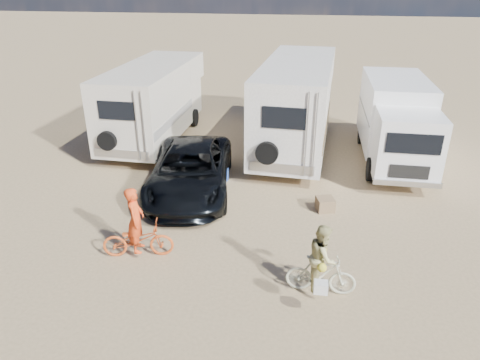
% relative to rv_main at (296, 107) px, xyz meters
% --- Properties ---
extents(ground, '(140.00, 140.00, 0.00)m').
position_rel_rv_main_xyz_m(ground, '(-0.50, -7.25, -1.74)').
color(ground, tan).
rests_on(ground, ground).
extents(rv_main, '(3.03, 7.91, 3.48)m').
position_rel_rv_main_xyz_m(rv_main, '(0.00, 0.00, 0.00)').
color(rv_main, silver).
rests_on(rv_main, ground).
extents(rv_left, '(2.61, 7.01, 3.14)m').
position_rel_rv_main_xyz_m(rv_left, '(-5.91, 0.13, -0.17)').
color(rv_left, white).
rests_on(rv_left, ground).
extents(box_truck, '(2.23, 6.16, 2.98)m').
position_rel_rv_main_xyz_m(box_truck, '(3.72, -0.90, -0.25)').
color(box_truck, white).
rests_on(box_truck, ground).
extents(dark_suv, '(3.20, 5.68, 1.50)m').
position_rel_rv_main_xyz_m(dark_suv, '(-3.16, -4.50, -0.99)').
color(dark_suv, black).
rests_on(dark_suv, ground).
extents(bike_man, '(1.87, 0.97, 0.93)m').
position_rel_rv_main_xyz_m(bike_man, '(-3.55, -8.28, -1.28)').
color(bike_man, '#C24B1B').
rests_on(bike_man, ground).
extents(bike_woman, '(1.58, 0.50, 0.94)m').
position_rel_rv_main_xyz_m(bike_woman, '(0.99, -9.01, -1.27)').
color(bike_woman, beige).
rests_on(bike_woman, ground).
extents(rider_man, '(0.54, 0.70, 1.73)m').
position_rel_rv_main_xyz_m(rider_man, '(-3.55, -8.28, -0.88)').
color(rider_man, '#EA4619').
rests_on(rider_man, ground).
extents(rider_woman, '(0.61, 0.78, 1.55)m').
position_rel_rv_main_xyz_m(rider_woman, '(0.99, -9.01, -0.96)').
color(rider_woman, tan).
rests_on(rider_woman, ground).
extents(bike_parked, '(1.80, 1.46, 0.92)m').
position_rel_rv_main_xyz_m(bike_parked, '(3.55, -1.65, -1.28)').
color(bike_parked, '#262926').
rests_on(bike_parked, ground).
extents(cooler, '(0.64, 0.52, 0.45)m').
position_rel_rv_main_xyz_m(cooler, '(-2.42, -3.63, -1.51)').
color(cooler, '#26469A').
rests_on(cooler, ground).
extents(crate, '(0.61, 0.61, 0.40)m').
position_rel_rv_main_xyz_m(crate, '(1.17, -5.14, -1.54)').
color(crate, '#7D6244').
rests_on(crate, ground).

